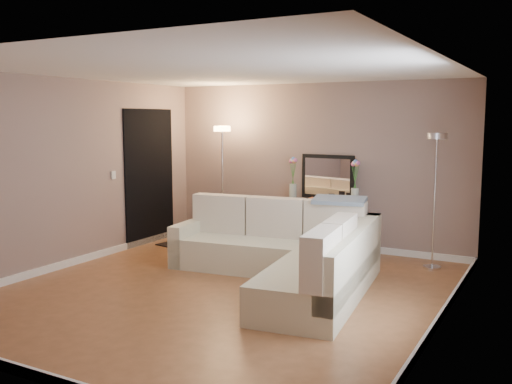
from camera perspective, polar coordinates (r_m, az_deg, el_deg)
The scene contains 23 objects.
floor at distance 6.95m, azimuth -3.20°, elevation -9.83°, with size 5.00×5.50×0.01m, color #985E37.
ceiling at distance 6.66m, azimuth -3.37°, elevation 12.15°, with size 5.00×5.50×0.01m, color white.
wall_back at distance 9.13m, azimuth 5.90°, elevation 2.63°, with size 5.00×0.02×2.60m, color gray.
wall_front at distance 4.60m, azimuth -21.76°, elevation -2.53°, with size 5.00×0.02×2.60m, color gray.
wall_left at distance 8.28m, azimuth -18.22°, elevation 1.81°, with size 0.02×5.50×2.60m, color gray.
wall_right at distance 5.77m, azimuth 18.40°, elevation -0.45°, with size 0.02×5.50×2.60m, color gray.
baseboard_back at distance 9.29m, azimuth 5.73°, elevation -5.08°, with size 5.00×0.03×0.10m, color white.
baseboard_front at distance 4.97m, azimuth -20.81°, elevation -16.84°, with size 5.00×0.03×0.10m, color white.
baseboard_left at distance 8.46m, azimuth -17.77°, elevation -6.64°, with size 0.03×5.50×0.10m, color white.
baseboard_right at distance 6.07m, azimuth 17.67°, elevation -12.22°, with size 0.03×5.50×0.10m, color white.
doorway at distance 9.52m, azimuth -10.59°, elevation 1.53°, with size 0.02×1.20×2.20m, color black.
switch_plate at distance 8.87m, azimuth -14.07°, elevation 1.66°, with size 0.02×0.08×0.12m, color white.
sectional_sofa at distance 7.25m, azimuth 3.33°, elevation -6.15°, with size 3.02×2.71×0.96m.
throw_blanket at distance 7.65m, azimuth 8.35°, elevation -0.81°, with size 0.69×0.40×0.05m, color gray.
console_table at distance 8.97m, azimuth 6.22°, elevation -3.03°, with size 1.28×0.43×0.77m.
leaning_mirror at distance 8.98m, azimuth 7.17°, elevation 1.51°, with size 0.89×0.11×0.69m.
table_decor at distance 8.85m, azimuth 6.57°, elevation -0.68°, with size 0.53×0.13×0.13m.
flower_vase_left at distance 9.09m, azimuth 3.72°, elevation 1.14°, with size 0.15×0.12×0.66m.
flower_vase_right at distance 8.63m, azimuth 9.87°, elevation 0.71°, with size 0.15×0.12×0.66m.
floor_lamp_lit at distance 9.33m, azimuth -3.39°, elevation 3.12°, with size 0.31×0.31×1.92m.
floor_lamp_unlit at distance 8.05m, azimuth 17.53°, elevation 1.78°, with size 0.34×0.34×1.86m.
charcoal_rug at distance 9.33m, azimuth -5.31°, elevation -5.29°, with size 1.25×0.94×0.02m, color black.
black_bag at distance 9.39m, azimuth -6.69°, elevation -4.71°, with size 0.36×0.25×0.23m, color black.
Camera 1 is at (3.50, -5.64, 2.05)m, focal length 40.00 mm.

